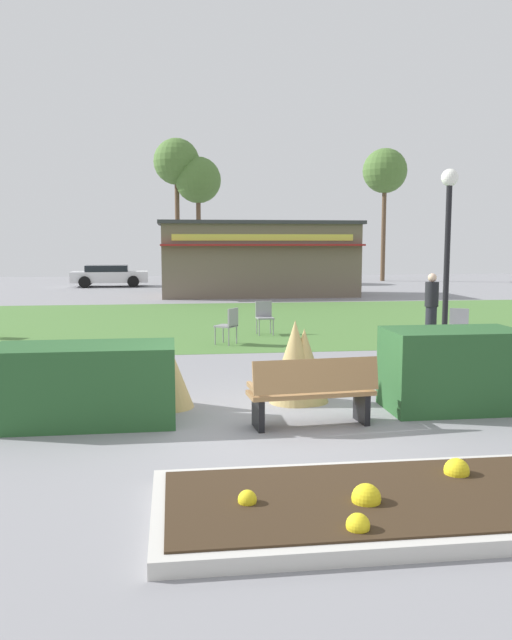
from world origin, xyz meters
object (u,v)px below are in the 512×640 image
trash_bin (31,383)px  cafe_chair_center (459,324)px  tree_center_bg (198,181)px  parked_car_center_slot (201,275)px  parked_car_west_slot (109,275)px  tree_left_bg (385,172)px  lamppost_mid (448,240)px  food_kiosk (258,258)px  cafe_chair_east (229,323)px  park_bench (313,392)px  person_strolling (431,306)px  cafe_chair_north (264,315)px  tree_right_bg (177,163)px

trash_bin → cafe_chair_center: cafe_chair_center is taller
cafe_chair_center → tree_center_bg: (-5.09, 25.67, 5.66)m
cafe_chair_center → parked_car_center_slot: bearing=102.8°
trash_bin → parked_car_west_slot: size_ratio=0.21×
parked_car_center_slot → tree_left_bg: 13.75m
lamppost_mid → food_kiosk: bearing=96.0°
lamppost_mid → parked_car_west_slot: 25.73m
cafe_chair_east → cafe_chair_center: same height
park_bench → person_strolling: bearing=57.3°
cafe_chair_north → parked_car_center_slot: parked_car_center_slot is taller
park_bench → parked_car_center_slot: bearing=90.3°
cafe_chair_north → tree_center_bg: 23.83m
person_strolling → park_bench: bearing=13.9°
parked_car_center_slot → tree_center_bg: (0.00, 3.21, 5.54)m
tree_left_bg → tree_center_bg: tree_left_bg is taller
tree_left_bg → tree_center_bg: size_ratio=1.09×
trash_bin → cafe_chair_center: size_ratio=0.99×
cafe_chair_north → tree_left_bg: size_ratio=0.11×
cafe_chair_center → food_kiosk: bearing=100.2°
trash_bin → tree_right_bg: bearing=85.5°
park_bench → tree_center_bg: (-0.15, 31.93, 5.71)m
food_kiosk → tree_center_bg: tree_center_bg is taller
lamppost_mid → tree_center_bg: tree_center_bg is taller
park_bench → lamppost_mid: lamppost_mid is taller
lamppost_mid → food_kiosk: lamppost_mid is taller
food_kiosk → cafe_chair_east: size_ratio=10.30×
cafe_chair_center → person_strolling: 1.10m
trash_bin → parked_car_center_slot: 27.72m
tree_left_bg → lamppost_mid: bearing=-105.8°
food_kiosk → tree_center_bg: 11.46m
lamppost_mid → food_kiosk: 16.96m
parked_car_center_slot → tree_center_bg: size_ratio=0.56×
tree_right_bg → cafe_chair_center: bearing=-76.2°
cafe_chair_center → tree_left_bg: tree_left_bg is taller
lamppost_mid → cafe_chair_center: (1.01, 1.48, -1.99)m
lamppost_mid → cafe_chair_east: 5.39m
parked_car_center_slot → lamppost_mid: bearing=-80.3°
cafe_chair_east → person_strolling: 5.16m
cafe_chair_east → food_kiosk: bearing=79.6°
cafe_chair_center → tree_left_bg: (6.71, 25.72, 6.37)m
park_bench → cafe_chair_east: 7.15m
trash_bin → lamppost_mid: bearing=24.3°
lamppost_mid → trash_bin: bearing=-155.7°
cafe_chair_east → parked_car_center_slot: bearing=89.1°
cafe_chair_north → tree_right_bg: tree_right_bg is taller
cafe_chair_center → tree_left_bg: 27.33m
park_bench → food_kiosk: food_kiosk is taller
parked_car_west_slot → parked_car_center_slot: same height
food_kiosk → person_strolling: food_kiosk is taller
park_bench → tree_left_bg: bearing=70.0°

